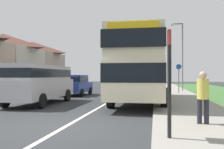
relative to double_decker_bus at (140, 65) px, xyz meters
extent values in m
plane|color=#2D3033|center=(-1.83, -7.32, -2.14)|extent=(120.00, 120.00, 0.00)
cube|color=silver|center=(-1.83, 0.68, -2.14)|extent=(0.14, 60.00, 0.01)
cube|color=gray|center=(2.37, -1.32, -2.08)|extent=(3.20, 68.00, 0.12)
cube|color=beige|center=(0.00, 0.00, -0.82)|extent=(2.50, 10.04, 1.65)
cube|color=beige|center=(0.00, 0.00, 0.78)|extent=(2.45, 9.84, 1.55)
cube|color=black|center=(0.00, 0.00, -0.49)|extent=(2.52, 10.09, 0.76)
cube|color=black|center=(0.00, 0.00, 0.86)|extent=(2.52, 10.09, 0.72)
cube|color=gold|center=(0.00, -4.97, 1.28)|extent=(2.00, 0.08, 0.44)
cylinder|color=black|center=(-1.25, 3.11, -1.64)|extent=(0.30, 1.00, 1.00)
cylinder|color=black|center=(1.25, 3.11, -1.64)|extent=(0.30, 1.00, 1.00)
cylinder|color=black|center=(-1.25, -2.76, -1.64)|extent=(0.30, 1.00, 1.00)
cylinder|color=black|center=(1.25, -2.76, -1.64)|extent=(0.30, 1.00, 1.00)
cube|color=#B7B7BC|center=(-5.37, -1.79, -1.30)|extent=(1.95, 5.60, 0.96)
cube|color=#B7B7BC|center=(-5.37, -1.79, -0.43)|extent=(1.72, 5.15, 0.79)
cube|color=black|center=(-5.37, -1.79, -0.46)|extent=(1.75, 5.20, 0.44)
cylinder|color=black|center=(-6.32, -0.05, -1.78)|extent=(0.20, 0.72, 0.72)
cylinder|color=black|center=(-4.41, -0.05, -1.78)|extent=(0.20, 0.72, 0.72)
cylinder|color=black|center=(-6.32, -3.52, -1.78)|extent=(0.20, 0.72, 0.72)
cylinder|color=black|center=(-4.41, -3.52, -1.78)|extent=(0.20, 0.72, 0.72)
cube|color=navy|center=(-5.37, 4.41, -1.48)|extent=(1.83, 4.03, 0.71)
cube|color=navy|center=(-5.37, 4.21, -0.83)|extent=(1.61, 2.22, 0.58)
cube|color=black|center=(-5.37, 4.21, -0.86)|extent=(1.64, 2.24, 0.33)
cylinder|color=black|center=(-6.27, 5.66, -1.84)|extent=(0.20, 0.60, 0.60)
cylinder|color=black|center=(-4.48, 5.66, -1.84)|extent=(0.20, 0.60, 0.60)
cylinder|color=black|center=(-6.27, 3.16, -1.84)|extent=(0.20, 0.60, 0.60)
cylinder|color=black|center=(-4.48, 3.16, -1.84)|extent=(0.20, 0.60, 0.60)
cylinder|color=#23232D|center=(2.14, -6.84, -1.72)|extent=(0.14, 0.14, 0.85)
cylinder|color=#23232D|center=(2.34, -6.84, -1.72)|extent=(0.14, 0.14, 0.85)
cylinder|color=#D1C14C|center=(2.24, -6.84, -0.99)|extent=(0.34, 0.34, 0.60)
sphere|color=tan|center=(2.24, -6.84, -0.58)|extent=(0.22, 0.22, 0.22)
cylinder|color=black|center=(1.17, -8.74, -0.84)|extent=(0.09, 0.09, 2.60)
cube|color=red|center=(1.17, -8.74, 0.26)|extent=(0.04, 0.44, 0.32)
cube|color=black|center=(1.17, -8.72, -0.59)|extent=(0.06, 0.52, 0.68)
cylinder|color=slate|center=(2.80, 7.09, -1.09)|extent=(0.08, 0.08, 2.10)
cylinder|color=blue|center=(2.80, 7.09, 0.16)|extent=(0.44, 0.03, 0.44)
cylinder|color=slate|center=(3.39, 9.85, 1.12)|extent=(0.12, 0.12, 6.52)
cube|color=slate|center=(2.94, 9.85, 4.32)|extent=(0.90, 0.10, 0.10)
cube|color=silver|center=(2.49, 9.85, 4.25)|extent=(0.36, 0.20, 0.14)
cylinder|color=slate|center=(3.50, 28.58, 1.27)|extent=(0.12, 0.12, 6.83)
cube|color=slate|center=(3.05, 28.58, 4.64)|extent=(0.90, 0.10, 0.10)
cube|color=silver|center=(2.60, 28.58, 4.57)|extent=(0.36, 0.20, 0.14)
cube|color=beige|center=(-16.05, 11.23, 0.18)|extent=(7.13, 6.67, 4.64)
pyramid|color=brown|center=(-16.05, 11.23, 3.33)|extent=(7.13, 6.67, 1.66)
cube|color=tan|center=(-16.05, 18.03, 0.18)|extent=(7.13, 6.67, 4.64)
pyramid|color=brown|center=(-16.05, 18.03, 3.33)|extent=(7.13, 6.67, 1.66)
camera|label=1|loc=(0.84, -14.64, -0.60)|focal=40.39mm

